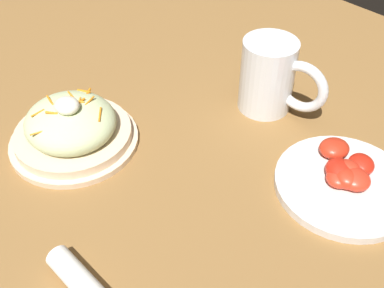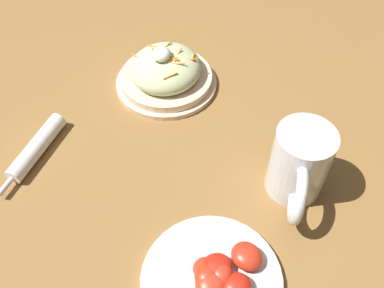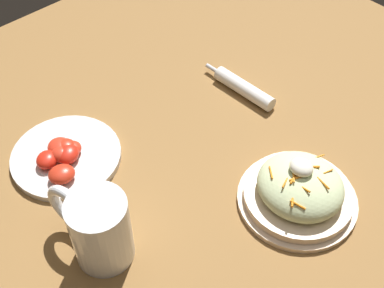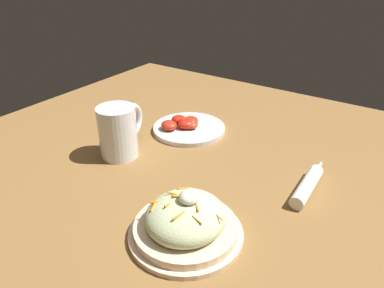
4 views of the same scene
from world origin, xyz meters
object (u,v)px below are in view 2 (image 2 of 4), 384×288
at_px(salad_plate, 166,73).
at_px(beer_mug, 299,166).
at_px(tomato_plate, 215,277).
at_px(napkin_roll, 36,148).

relative_size(salad_plate, beer_mug, 1.33).
height_order(beer_mug, tomato_plate, beer_mug).
relative_size(beer_mug, tomato_plate, 0.77).
bearing_deg(tomato_plate, napkin_roll, -104.42).
xyz_separation_m(napkin_roll, tomato_plate, (0.10, 0.38, -0.00)).
distance_m(napkin_roll, tomato_plate, 0.40).
bearing_deg(tomato_plate, beer_mug, 162.93).
bearing_deg(napkin_roll, beer_mug, 103.54).
height_order(salad_plate, tomato_plate, salad_plate).
xyz_separation_m(salad_plate, beer_mug, (0.15, 0.31, 0.03)).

